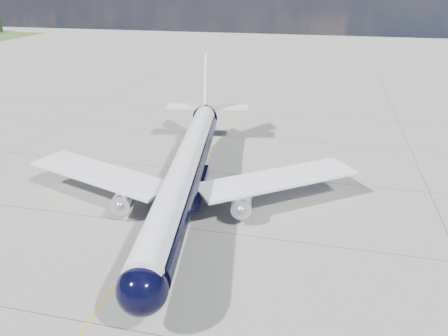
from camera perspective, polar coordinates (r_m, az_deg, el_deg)
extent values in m
plane|color=#9A978E|center=(64.99, -2.22, 1.43)|extent=(320.00, 320.00, 0.00)
cube|color=#DBA00B|center=(60.57, -3.46, -0.29)|extent=(0.16, 160.00, 0.01)
cylinder|color=black|center=(49.25, -5.07, -0.83)|extent=(9.70, 37.93, 3.78)
sphere|color=black|center=(32.54, -10.63, -15.34)|extent=(4.33, 4.33, 3.78)
cone|color=black|center=(70.84, -2.18, 7.40)|extent=(4.83, 7.47, 3.78)
cylinder|color=white|center=(48.87, -5.11, 0.18)|extent=(9.20, 39.76, 2.95)
cube|color=black|center=(32.06, -10.79, -14.80)|extent=(2.55, 1.56, 0.55)
cube|color=white|center=(53.52, -15.91, -0.68)|extent=(19.68, 10.90, 0.32)
cube|color=white|center=(50.48, 7.02, -1.41)|extent=(18.24, 15.49, 0.32)
cube|color=black|center=(49.84, -5.02, -2.29)|extent=(5.70, 10.48, 0.99)
cylinder|color=silver|center=(49.79, -12.73, -3.67)|extent=(2.92, 4.87, 2.23)
cylinder|color=silver|center=(47.79, 2.35, -4.27)|extent=(2.92, 4.87, 2.23)
sphere|color=gray|center=(48.03, -13.41, -4.80)|extent=(1.25, 1.25, 1.09)
sphere|color=gray|center=(45.95, 2.26, -5.48)|extent=(1.25, 1.25, 1.09)
cube|color=white|center=(49.63, -12.74, -2.80)|extent=(0.72, 3.18, 1.09)
cube|color=white|center=(47.62, 2.37, -3.36)|extent=(0.72, 3.18, 1.09)
cube|color=white|center=(69.13, -2.29, 11.33)|extent=(1.31, 6.28, 8.48)
cube|color=white|center=(70.63, -2.19, 8.02)|extent=(13.27, 5.19, 0.22)
cylinder|color=gray|center=(36.99, -8.94, -15.56)|extent=(0.21, 0.21, 2.09)
cylinder|color=black|center=(37.59, -9.16, -16.59)|extent=(0.29, 0.72, 0.70)
cylinder|color=black|center=(37.51, -8.54, -16.65)|extent=(0.29, 0.72, 0.70)
cylinder|color=gray|center=(52.35, -8.16, -2.88)|extent=(0.30, 0.30, 1.89)
cylinder|color=gray|center=(51.42, -1.20, -3.13)|extent=(0.30, 0.30, 1.89)
cylinder|color=black|center=(52.23, -8.23, -3.92)|extent=(0.61, 1.15, 1.09)
cylinder|color=black|center=(53.18, -7.99, -3.38)|extent=(0.61, 1.15, 1.09)
cylinder|color=black|center=(51.30, -1.25, -4.20)|extent=(0.61, 1.15, 1.09)
cylinder|color=black|center=(52.27, -1.13, -3.64)|extent=(0.61, 1.15, 1.09)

